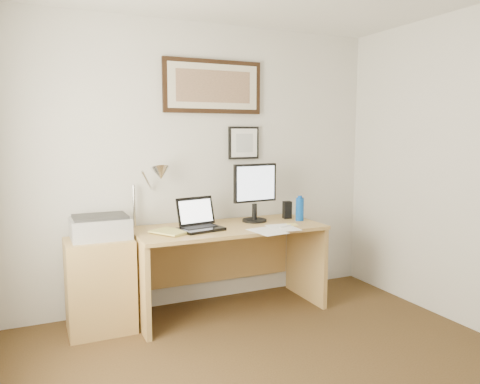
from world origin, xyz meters
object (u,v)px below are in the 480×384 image
desk (225,251)px  lcd_monitor (255,190)px  printer (100,227)px  side_cabinet (100,285)px  water_bottle (300,209)px  laptop (199,222)px  book (161,234)px

desk → lcd_monitor: (0.30, 0.02, 0.53)m
desk → printer: (-1.05, -0.00, 0.30)m
side_cabinet → desk: size_ratio=0.46×
side_cabinet → desk: bearing=1.9°
water_bottle → laptop: 0.97m
book → desk: 0.70m
side_cabinet → lcd_monitor: bearing=2.2°
side_cabinet → lcd_monitor: lcd_monitor is taller
book → laptop: laptop is taller
side_cabinet → water_bottle: (1.76, -0.07, 0.49)m
book → desk: bearing=18.0°
water_bottle → book: water_bottle is taller
water_bottle → desk: bearing=171.5°
laptop → book: bearing=-163.4°
lcd_monitor → water_bottle: bearing=-17.0°
lcd_monitor → printer: lcd_monitor is taller
side_cabinet → laptop: bearing=-4.4°
book → printer: size_ratio=0.64×
laptop → lcd_monitor: 0.63m
desk → printer: printer is taller
printer → desk: bearing=0.0°
water_bottle → desk: size_ratio=0.13×
laptop → printer: size_ratio=0.86×
water_bottle → side_cabinet: bearing=177.8°
book → lcd_monitor: bearing=13.4°
water_bottle → laptop: bearing=179.6°
laptop → printer: (-0.78, 0.10, 0.01)m
desk → side_cabinet: bearing=-178.1°
side_cabinet → book: book is taller
desk → lcd_monitor: bearing=3.3°
printer → water_bottle: bearing=-3.4°
book → lcd_monitor: lcd_monitor is taller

